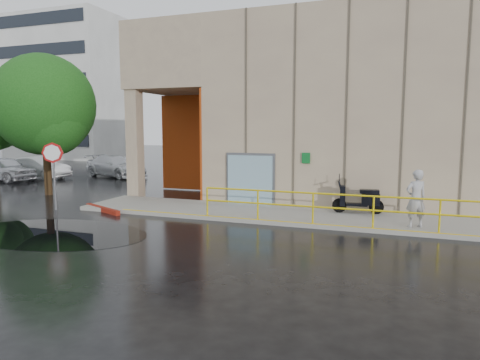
# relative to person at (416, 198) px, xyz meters

# --- Properties ---
(ground) EXTENTS (120.00, 120.00, 0.00)m
(ground) POSITION_rel_person_xyz_m (-6.44, -3.68, -1.07)
(ground) COLOR black
(ground) RESTS_ON ground
(sidewalk) EXTENTS (20.00, 3.00, 0.15)m
(sidewalk) POSITION_rel_person_xyz_m (-2.44, 0.82, -0.99)
(sidewalk) COLOR gray
(sidewalk) RESTS_ON ground
(building) EXTENTS (20.00, 10.17, 8.00)m
(building) POSITION_rel_person_xyz_m (-1.34, 7.31, 3.14)
(building) COLOR gray
(building) RESTS_ON ground
(guardrail) EXTENTS (9.56, 0.06, 1.03)m
(guardrail) POSITION_rel_person_xyz_m (-2.19, -0.53, -0.39)
(guardrail) COLOR #DDC20B
(guardrail) RESTS_ON sidewalk
(distant_building) EXTENTS (12.00, 8.08, 15.00)m
(distant_building) POSITION_rel_person_xyz_m (-34.44, 24.30, 6.43)
(distant_building) COLOR #B4B4B0
(distant_building) RESTS_ON ground
(person) EXTENTS (0.80, 0.70, 1.84)m
(person) POSITION_rel_person_xyz_m (0.00, 0.00, 0.00)
(person) COLOR #A9A9AD
(person) RESTS_ON sidewalk
(scooter) EXTENTS (1.87, 0.79, 1.42)m
(scooter) POSITION_rel_person_xyz_m (-1.86, 1.71, -0.10)
(scooter) COLOR black
(scooter) RESTS_ON sidewalk
(stop_sign) EXTENTS (0.72, 0.45, 2.71)m
(stop_sign) POSITION_rel_person_xyz_m (-13.40, -0.97, 0.89)
(stop_sign) COLOR slate
(stop_sign) RESTS_ON ground
(red_curb) EXTENTS (2.25, 1.17, 0.18)m
(red_curb) POSITION_rel_person_xyz_m (-11.44, -0.58, -0.98)
(red_curb) COLOR maroon
(red_curb) RESTS_ON ground
(puddle) EXTENTS (6.28, 3.99, 0.01)m
(puddle) POSITION_rel_person_xyz_m (-10.61, -4.00, -1.07)
(puddle) COLOR black
(puddle) RESTS_ON ground
(car_a) EXTENTS (4.65, 2.31, 1.52)m
(car_a) POSITION_rel_person_xyz_m (-23.44, 5.52, -0.31)
(car_a) COLOR silver
(car_a) RESTS_ON ground
(car_b) EXTENTS (4.24, 1.53, 1.39)m
(car_b) POSITION_rel_person_xyz_m (-22.44, 7.34, -0.37)
(car_b) COLOR white
(car_b) RESTS_ON ground
(car_c) EXTENTS (5.29, 3.43, 1.42)m
(car_c) POSITION_rel_person_xyz_m (-18.24, 9.76, -0.36)
(car_c) COLOR #B7BBBF
(car_c) RESTS_ON ground
(tree_near) EXTENTS (4.84, 4.84, 6.79)m
(tree_near) POSITION_rel_person_xyz_m (-16.50, 2.03, 3.11)
(tree_near) COLOR #301F10
(tree_near) RESTS_ON ground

